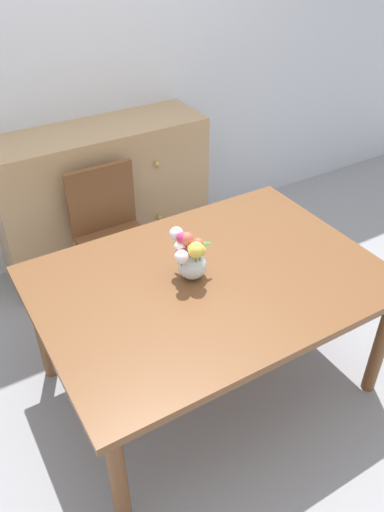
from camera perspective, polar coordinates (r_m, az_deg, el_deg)
ground_plane at (r=2.87m, az=1.73°, el=-13.81°), size 12.00×12.00×0.00m
back_wall at (r=3.40m, az=-13.48°, el=21.66°), size 7.00×0.10×2.80m
dining_table at (r=2.41m, az=2.01°, el=-3.84°), size 1.61×1.15×0.72m
chair_far at (r=3.11m, az=-9.14°, el=2.91°), size 0.42×0.42×0.90m
dresser at (r=3.49m, az=-9.99°, el=6.42°), size 1.40×0.47×1.00m
flower_vase at (r=2.29m, az=-0.31°, el=-0.00°), size 0.21×0.21×0.25m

